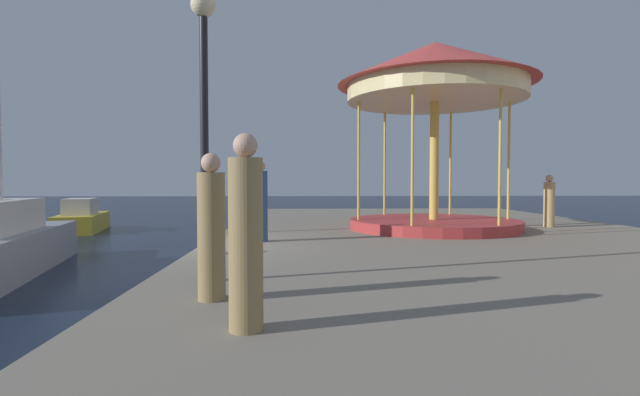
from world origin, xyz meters
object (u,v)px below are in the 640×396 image
object	(u,v)px
person_far_corner	(246,238)
motorboat_yellow	(82,219)
bollard_south	(217,244)
person_mid_promenade	(549,203)
person_near_carousel	(211,231)
person_by_the_water	(261,204)
carousel	(435,89)
lamp_post_mid_promenade	(204,84)

from	to	relation	value
person_far_corner	motorboat_yellow	bearing A→B (deg)	119.89
bollard_south	person_mid_promenade	world-z (taller)	person_mid_promenade
motorboat_yellow	person_near_carousel	distance (m)	17.81
person_by_the_water	person_near_carousel	bearing A→B (deg)	-91.04
bollard_south	carousel	bearing A→B (deg)	38.44
person_mid_promenade	bollard_south	bearing A→B (deg)	-152.34
person_by_the_water	person_mid_promenade	bearing A→B (deg)	19.69
bollard_south	lamp_post_mid_promenade	bearing A→B (deg)	-82.82
person_mid_promenade	person_near_carousel	size ratio (longest dim) A/B	0.93
carousel	person_mid_promenade	size ratio (longest dim) A/B	3.53
carousel	lamp_post_mid_promenade	distance (m)	9.15
person_by_the_water	carousel	bearing A→B (deg)	28.28
motorboat_yellow	lamp_post_mid_promenade	bearing A→B (deg)	-58.88
person_mid_promenade	person_near_carousel	distance (m)	12.60
person_mid_promenade	person_near_carousel	world-z (taller)	person_near_carousel
person_by_the_water	person_far_corner	distance (m)	6.70
carousel	lamp_post_mid_promenade	bearing A→B (deg)	-127.40
lamp_post_mid_promenade	person_mid_promenade	xyz separation A→B (m)	(9.40, 7.66, -2.10)
person_by_the_water	person_far_corner	bearing A→B (deg)	-85.95
bollard_south	person_near_carousel	size ratio (longest dim) A/B	0.22
person_near_carousel	person_far_corner	bearing A→B (deg)	-64.20
motorboat_yellow	lamp_post_mid_promenade	xyz separation A→B (m)	(8.64, -14.31, 3.12)
carousel	person_near_carousel	xyz separation A→B (m)	(-5.19, -8.24, -3.45)
carousel	bollard_south	world-z (taller)	carousel
motorboat_yellow	person_mid_promenade	bearing A→B (deg)	-20.22
person_far_corner	person_mid_promenade	bearing A→B (deg)	49.28
lamp_post_mid_promenade	person_far_corner	world-z (taller)	lamp_post_mid_promenade
lamp_post_mid_promenade	bollard_south	xyz separation A→B (m)	(-0.32, 2.57, -2.69)
carousel	person_mid_promenade	distance (m)	5.28
carousel	bollard_south	distance (m)	8.48
person_mid_promenade	motorboat_yellow	bearing A→B (deg)	159.78
person_mid_promenade	person_far_corner	bearing A→B (deg)	-130.72
carousel	lamp_post_mid_promenade	world-z (taller)	carousel
person_mid_promenade	person_far_corner	size ratio (longest dim) A/B	0.87
motorboat_yellow	person_mid_promenade	distance (m)	19.25
person_mid_promenade	person_far_corner	world-z (taller)	person_far_corner
lamp_post_mid_promenade	person_far_corner	xyz separation A→B (m)	(0.88, -2.24, -1.97)
person_near_carousel	person_far_corner	distance (m)	1.32
motorboat_yellow	carousel	size ratio (longest dim) A/B	0.73
person_near_carousel	person_mid_promenade	bearing A→B (deg)	43.78
person_mid_promenade	person_by_the_water	world-z (taller)	person_by_the_water
person_by_the_water	person_near_carousel	distance (m)	5.50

